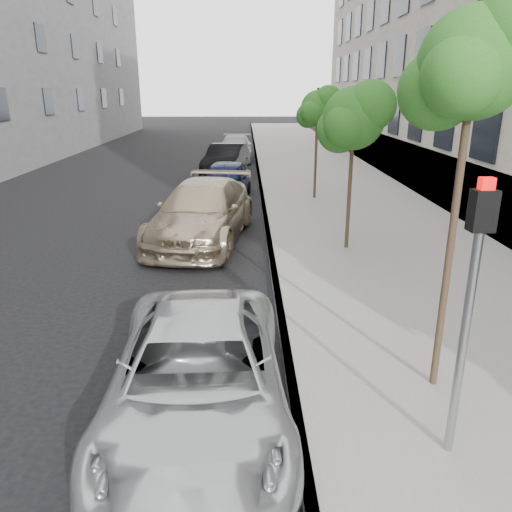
{
  "coord_description": "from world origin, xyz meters",
  "views": [
    {
      "loc": [
        0.53,
        -4.66,
        4.13
      ],
      "look_at": [
        0.69,
        3.23,
        1.5
      ],
      "focal_mm": 35.0,
      "sensor_mm": 36.0,
      "label": 1
    }
  ],
  "objects_px": {
    "signal_pole": "(471,292)",
    "sedan_rear": "(235,148)",
    "tree_near": "(476,64)",
    "tree_mid": "(355,118)",
    "tree_far": "(318,107)",
    "minivan": "(198,376)",
    "sedan_black": "(226,160)",
    "suv": "(202,212)",
    "sedan_blue": "(225,180)"
  },
  "relations": [
    {
      "from": "signal_pole",
      "to": "sedan_rear",
      "type": "relative_size",
      "value": 0.62
    },
    {
      "from": "tree_near",
      "to": "tree_mid",
      "type": "relative_size",
      "value": 1.2
    },
    {
      "from": "tree_mid",
      "to": "tree_far",
      "type": "bearing_deg",
      "value": 90.0
    },
    {
      "from": "tree_far",
      "to": "signal_pole",
      "type": "xyz_separation_m",
      "value": [
        -0.35,
        -14.39,
        -1.38
      ]
    },
    {
      "from": "tree_mid",
      "to": "minivan",
      "type": "height_order",
      "value": "tree_mid"
    },
    {
      "from": "tree_far",
      "to": "minivan",
      "type": "xyz_separation_m",
      "value": [
        -3.33,
        -13.62,
        -2.84
      ]
    },
    {
      "from": "sedan_rear",
      "to": "sedan_black",
      "type": "bearing_deg",
      "value": -91.63
    },
    {
      "from": "suv",
      "to": "sedan_rear",
      "type": "relative_size",
      "value": 1.11
    },
    {
      "from": "tree_far",
      "to": "signal_pole",
      "type": "relative_size",
      "value": 1.31
    },
    {
      "from": "sedan_black",
      "to": "tree_near",
      "type": "bearing_deg",
      "value": -69.13
    },
    {
      "from": "tree_near",
      "to": "suv",
      "type": "xyz_separation_m",
      "value": [
        -3.94,
        7.75,
        -3.59
      ]
    },
    {
      "from": "tree_mid",
      "to": "sedan_rear",
      "type": "relative_size",
      "value": 0.83
    },
    {
      "from": "tree_mid",
      "to": "suv",
      "type": "xyz_separation_m",
      "value": [
        -3.94,
        1.25,
        -2.64
      ]
    },
    {
      "from": "sedan_blue",
      "to": "sedan_black",
      "type": "xyz_separation_m",
      "value": [
        -0.18,
        5.8,
        0.03
      ]
    },
    {
      "from": "sedan_rear",
      "to": "sedan_blue",
      "type": "bearing_deg",
      "value": -88.79
    },
    {
      "from": "sedan_blue",
      "to": "sedan_black",
      "type": "relative_size",
      "value": 0.93
    },
    {
      "from": "sedan_black",
      "to": "sedan_blue",
      "type": "bearing_deg",
      "value": -78.19
    },
    {
      "from": "minivan",
      "to": "sedan_black",
      "type": "distance_m",
      "value": 19.82
    },
    {
      "from": "signal_pole",
      "to": "minivan",
      "type": "bearing_deg",
      "value": 162.71
    },
    {
      "from": "tree_far",
      "to": "sedan_black",
      "type": "bearing_deg",
      "value": 120.74
    },
    {
      "from": "tree_mid",
      "to": "signal_pole",
      "type": "relative_size",
      "value": 1.33
    },
    {
      "from": "tree_near",
      "to": "suv",
      "type": "bearing_deg",
      "value": 116.99
    },
    {
      "from": "tree_near",
      "to": "sedan_rear",
      "type": "distance_m",
      "value": 25.21
    },
    {
      "from": "tree_far",
      "to": "signal_pole",
      "type": "bearing_deg",
      "value": -91.4
    },
    {
      "from": "sedan_rear",
      "to": "signal_pole",
      "type": "bearing_deg",
      "value": -81.4
    },
    {
      "from": "tree_mid",
      "to": "tree_far",
      "type": "relative_size",
      "value": 1.02
    },
    {
      "from": "tree_far",
      "to": "sedan_rear",
      "type": "relative_size",
      "value": 0.81
    },
    {
      "from": "signal_pole",
      "to": "minivan",
      "type": "xyz_separation_m",
      "value": [
        -2.97,
        0.77,
        -1.46
      ]
    },
    {
      "from": "tree_near",
      "to": "tree_mid",
      "type": "xyz_separation_m",
      "value": [
        0.0,
        6.5,
        -0.95
      ]
    },
    {
      "from": "tree_near",
      "to": "tree_far",
      "type": "height_order",
      "value": "tree_near"
    },
    {
      "from": "minivan",
      "to": "sedan_rear",
      "type": "bearing_deg",
      "value": 87.9
    },
    {
      "from": "signal_pole",
      "to": "sedan_black",
      "type": "relative_size",
      "value": 0.68
    },
    {
      "from": "tree_mid",
      "to": "signal_pole",
      "type": "height_order",
      "value": "tree_mid"
    },
    {
      "from": "signal_pole",
      "to": "sedan_rear",
      "type": "xyz_separation_m",
      "value": [
        -2.97,
        26.11,
        -1.39
      ]
    },
    {
      "from": "suv",
      "to": "sedan_black",
      "type": "relative_size",
      "value": 1.21
    },
    {
      "from": "signal_pole",
      "to": "sedan_rear",
      "type": "height_order",
      "value": "signal_pole"
    },
    {
      "from": "suv",
      "to": "sedan_blue",
      "type": "xyz_separation_m",
      "value": [
        0.44,
        5.65,
        -0.08
      ]
    },
    {
      "from": "tree_near",
      "to": "minivan",
      "type": "height_order",
      "value": "tree_near"
    },
    {
      "from": "tree_near",
      "to": "signal_pole",
      "type": "distance_m",
      "value": 2.7
    },
    {
      "from": "tree_far",
      "to": "tree_mid",
      "type": "bearing_deg",
      "value": -90.0
    },
    {
      "from": "tree_far",
      "to": "signal_pole",
      "type": "height_order",
      "value": "tree_far"
    },
    {
      "from": "sedan_rear",
      "to": "minivan",
      "type": "bearing_deg",
      "value": -87.9
    },
    {
      "from": "tree_near",
      "to": "sedan_rear",
      "type": "bearing_deg",
      "value": 97.67
    },
    {
      "from": "suv",
      "to": "tree_mid",
      "type": "bearing_deg",
      "value": -8.36
    },
    {
      "from": "tree_far",
      "to": "sedan_rear",
      "type": "height_order",
      "value": "tree_far"
    },
    {
      "from": "signal_pole",
      "to": "sedan_blue",
      "type": "relative_size",
      "value": 0.73
    },
    {
      "from": "tree_mid",
      "to": "minivan",
      "type": "xyz_separation_m",
      "value": [
        -3.33,
        -7.12,
        -2.8
      ]
    },
    {
      "from": "tree_near",
      "to": "sedan_black",
      "type": "bearing_deg",
      "value": 100.87
    },
    {
      "from": "signal_pole",
      "to": "sedan_blue",
      "type": "xyz_separation_m",
      "value": [
        -3.15,
        14.79,
        -1.38
      ]
    },
    {
      "from": "tree_mid",
      "to": "tree_far",
      "type": "height_order",
      "value": "tree_mid"
    }
  ]
}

